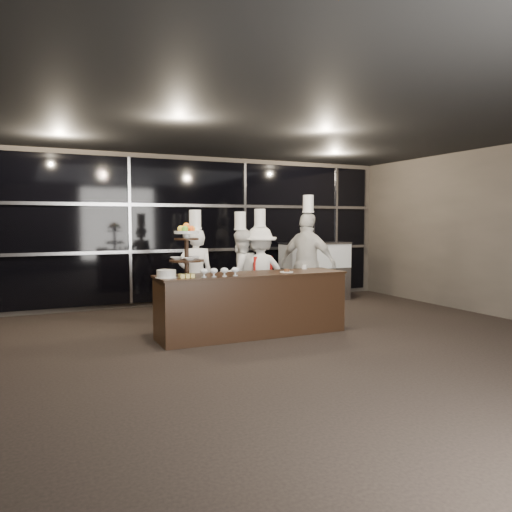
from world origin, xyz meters
name	(u,v)px	position (x,y,z in m)	size (l,w,h in m)	color
room	(323,238)	(0.00, 0.00, 1.50)	(10.00, 10.00, 10.00)	black
window_wall	(190,230)	(0.00, 4.94, 1.50)	(8.60, 0.10, 2.80)	black
buffet_counter	(252,304)	(0.00, 1.90, 0.47)	(2.84, 0.74, 0.92)	black
display_stand	(186,246)	(-1.00, 1.89, 1.34)	(0.48, 0.48, 0.74)	black
compotes	(219,271)	(-0.60, 1.68, 1.00)	(0.57, 0.11, 0.12)	silver
layer_cake	(166,274)	(-1.31, 1.85, 0.97)	(0.30, 0.30, 0.11)	white
pastry_squares	(187,276)	(-1.06, 1.73, 0.95)	(0.20, 0.13, 0.05)	#FCE87B
small_plate	(287,271)	(0.52, 1.80, 0.94)	(0.20, 0.20, 0.05)	white
chef_cup	(304,267)	(1.03, 2.15, 0.96)	(0.08, 0.08, 0.07)	white
display_case	(315,268)	(2.56, 4.30, 0.69)	(1.45, 0.63, 1.24)	#A5A5AA
chef_a	(196,275)	(-0.55, 2.90, 0.81)	(0.64, 0.49, 1.87)	white
chef_b	(240,274)	(0.28, 3.01, 0.79)	(0.84, 0.70, 1.85)	white
chef_c	(260,273)	(0.60, 2.91, 0.81)	(1.12, 0.76, 1.89)	white
chef_d	(308,263)	(1.52, 2.85, 0.94)	(0.94, 1.16, 2.14)	silver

